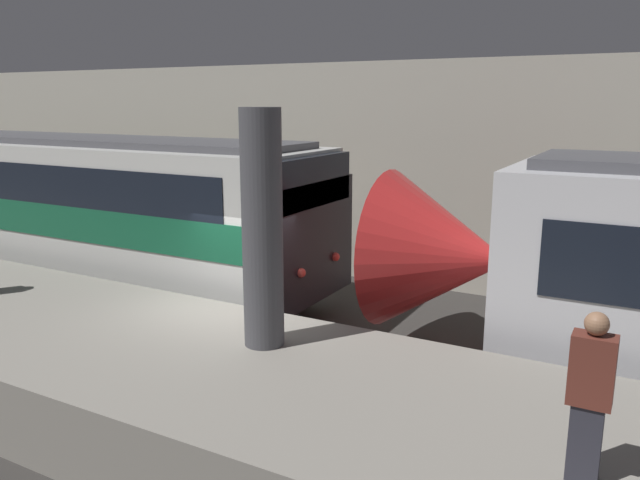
{
  "coord_description": "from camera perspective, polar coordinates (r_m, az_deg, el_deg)",
  "views": [
    {
      "loc": [
        6.23,
        -8.24,
        4.52
      ],
      "look_at": [
        1.25,
        0.83,
        2.2
      ],
      "focal_mm": 35.0,
      "sensor_mm": 36.0,
      "label": 1
    }
  ],
  "objects": [
    {
      "name": "ground_plane",
      "position": [
        11.28,
        -7.78,
        -11.11
      ],
      "size": [
        120.0,
        120.0,
        0.0
      ],
      "primitive_type": "plane",
      "color": "#33302D"
    },
    {
      "name": "station_rear_barrier",
      "position": [
        15.72,
        5.24,
        6.04
      ],
      "size": [
        50.0,
        0.15,
        5.45
      ],
      "color": "#B2AD9E",
      "rests_on": "ground"
    },
    {
      "name": "person_waiting",
      "position": [
        6.23,
        23.43,
        -12.77
      ],
      "size": [
        0.38,
        0.24,
        1.62
      ],
      "color": "#2D2D38",
      "rests_on": "platform"
    },
    {
      "name": "train_boxy",
      "position": [
        17.63,
        -24.73,
        2.89
      ],
      "size": [
        16.8,
        3.11,
        3.69
      ],
      "color": "black",
      "rests_on": "ground"
    },
    {
      "name": "support_pillar_near",
      "position": [
        8.64,
        -5.3,
        0.9
      ],
      "size": [
        0.57,
        0.57,
        3.33
      ],
      "color": "#47474C",
      "rests_on": "platform"
    },
    {
      "name": "platform",
      "position": [
        9.72,
        -14.79,
        -11.91
      ],
      "size": [
        40.0,
        3.86,
        1.11
      ],
      "color": "gray",
      "rests_on": "ground"
    }
  ]
}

